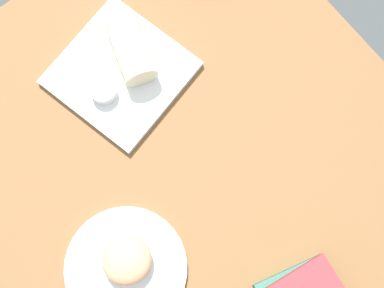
{
  "coord_description": "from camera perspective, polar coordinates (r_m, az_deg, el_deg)",
  "views": [
    {
      "loc": [
        -10.57,
        10.42,
        112.26
      ],
      "look_at": [
        8.16,
        -4.57,
        7.0
      ],
      "focal_mm": 54.51,
      "sensor_mm": 36.0,
      "label": 1
    }
  ],
  "objects": [
    {
      "name": "square_plate",
      "position": [
        1.15,
        -6.98,
        6.9
      ],
      "size": [
        27.57,
        27.57,
        1.6
      ],
      "primitive_type": "cube",
      "rotation": [
        0.0,
        0.0,
        0.23
      ],
      "color": "white",
      "rests_on": "dining_table"
    },
    {
      "name": "scone_pastry",
      "position": [
        1.05,
        -6.4,
        -11.25
      ],
      "size": [
        8.88,
        9.1,
        4.65
      ],
      "primitive_type": "ellipsoid",
      "rotation": [
        0.0,
        0.0,
        1.55
      ],
      "color": "tan",
      "rests_on": "round_plate"
    },
    {
      "name": "breakfast_wrap",
      "position": [
        1.12,
        -5.97,
        9.25
      ],
      "size": [
        14.27,
        10.2,
        6.52
      ],
      "primitive_type": "cylinder",
      "rotation": [
        1.57,
        0.0,
        1.25
      ],
      "color": "beige",
      "rests_on": "square_plate"
    },
    {
      "name": "dining_table",
      "position": [
        1.11,
        0.79,
        -5.21
      ],
      "size": [
        110.0,
        90.0,
        4.0
      ],
      "primitive_type": "cube",
      "color": "brown",
      "rests_on": "ground"
    },
    {
      "name": "sauce_cup",
      "position": [
        1.12,
        -8.66,
        5.21
      ],
      "size": [
        5.09,
        5.09,
        2.62
      ],
      "color": "silver",
      "rests_on": "square_plate"
    },
    {
      "name": "round_plate",
      "position": [
        1.08,
        -6.48,
        -11.99
      ],
      "size": [
        22.24,
        22.24,
        1.4
      ],
      "primitive_type": "cylinder",
      "color": "white",
      "rests_on": "dining_table"
    }
  ]
}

